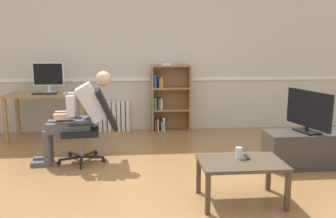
# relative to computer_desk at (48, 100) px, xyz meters

# --- Properties ---
(ground_plane) EXTENTS (18.00, 18.00, 0.00)m
(ground_plane) POSITION_rel_computer_desk_xyz_m (1.70, -2.15, -0.65)
(ground_plane) COLOR olive
(back_wall) EXTENTS (12.00, 0.13, 2.70)m
(back_wall) POSITION_rel_computer_desk_xyz_m (1.70, 0.50, 0.70)
(back_wall) COLOR beige
(back_wall) RESTS_ON ground_plane
(computer_desk) EXTENTS (1.26, 0.65, 0.76)m
(computer_desk) POSITION_rel_computer_desk_xyz_m (0.00, 0.00, 0.00)
(computer_desk) COLOR #9E7547
(computer_desk) RESTS_ON ground_plane
(imac_monitor) EXTENTS (0.50, 0.14, 0.49)m
(imac_monitor) POSITION_rel_computer_desk_xyz_m (0.01, 0.08, 0.39)
(imac_monitor) COLOR silver
(imac_monitor) RESTS_ON computer_desk
(keyboard) EXTENTS (0.38, 0.12, 0.02)m
(keyboard) POSITION_rel_computer_desk_xyz_m (-0.01, -0.14, 0.12)
(keyboard) COLOR black
(keyboard) RESTS_ON computer_desk
(computer_mouse) EXTENTS (0.06, 0.10, 0.03)m
(computer_mouse) POSITION_rel_computer_desk_xyz_m (0.31, -0.12, 0.12)
(computer_mouse) COLOR white
(computer_mouse) RESTS_ON computer_desk
(bookshelf) EXTENTS (0.69, 0.29, 1.21)m
(bookshelf) POSITION_rel_computer_desk_xyz_m (2.00, 0.30, -0.07)
(bookshelf) COLOR olive
(bookshelf) RESTS_ON ground_plane
(radiator) EXTENTS (0.72, 0.08, 0.55)m
(radiator) POSITION_rel_computer_desk_xyz_m (0.95, 0.39, -0.37)
(radiator) COLOR white
(radiator) RESTS_ON ground_plane
(office_chair) EXTENTS (0.81, 0.62, 0.97)m
(office_chair) POSITION_rel_computer_desk_xyz_m (0.86, -1.23, -0.13)
(office_chair) COLOR black
(office_chair) RESTS_ON ground_plane
(person_seated) EXTENTS (1.06, 0.42, 1.19)m
(person_seated) POSITION_rel_computer_desk_xyz_m (0.69, -1.25, -0.01)
(person_seated) COLOR #4C4C51
(person_seated) RESTS_ON ground_plane
(tv_stand) EXTENTS (1.01, 0.43, 0.45)m
(tv_stand) POSITION_rel_computer_desk_xyz_m (3.57, -1.69, -0.43)
(tv_stand) COLOR #3D3833
(tv_stand) RESTS_ON ground_plane
(tv_screen) EXTENTS (0.27, 0.75, 0.52)m
(tv_screen) POSITION_rel_computer_desk_xyz_m (3.57, -1.69, 0.07)
(tv_screen) COLOR black
(tv_screen) RESTS_ON tv_stand
(coffee_table) EXTENTS (0.81, 0.53, 0.41)m
(coffee_table) POSITION_rel_computer_desk_xyz_m (2.45, -2.60, -0.29)
(coffee_table) COLOR #4C3D2D
(coffee_table) RESTS_ON ground_plane
(drinking_glass) EXTENTS (0.07, 0.07, 0.12)m
(drinking_glass) POSITION_rel_computer_desk_xyz_m (2.44, -2.53, -0.18)
(drinking_glass) COLOR silver
(drinking_glass) RESTS_ON coffee_table
(spare_remote) EXTENTS (0.05, 0.15, 0.02)m
(spare_remote) POSITION_rel_computer_desk_xyz_m (2.53, -2.51, -0.23)
(spare_remote) COLOR black
(spare_remote) RESTS_ON coffee_table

